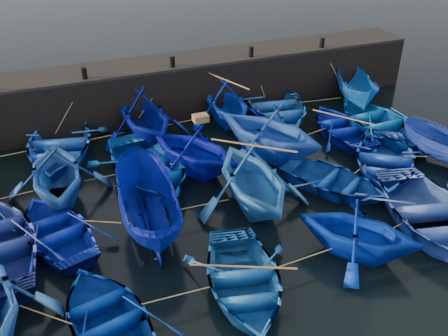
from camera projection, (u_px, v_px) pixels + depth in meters
name	position (u px, v px, depth m)	size (l,w,h in m)	color
ground	(259.00, 231.00, 16.82)	(120.00, 120.00, 0.00)	black
quay_wall	(169.00, 88.00, 24.54)	(26.00, 2.50, 2.50)	black
quay_top	(167.00, 62.00, 23.87)	(26.00, 2.50, 0.12)	black
bollard_1	(84.00, 73.00, 21.71)	(0.24, 0.24, 0.50)	black
bollard_2	(172.00, 62.00, 23.00)	(0.24, 0.24, 0.50)	black
bollard_3	(251.00, 52.00, 24.28)	(0.24, 0.24, 0.50)	black
bollard_4	(322.00, 43.00, 25.56)	(0.24, 0.24, 0.50)	black
boat_1	(58.00, 145.00, 20.87)	(4.00, 5.59, 1.16)	blue
boat_2	(144.00, 115.00, 21.89)	(3.97, 4.60, 2.42)	#000C81
boat_3	(226.00, 103.00, 23.39)	(3.55, 4.12, 2.17)	#072DBD
boat_4	(276.00, 106.00, 24.35)	(4.02, 5.63, 1.17)	#134E93
boat_5	(357.00, 90.00, 25.43)	(1.63, 4.32, 1.67)	blue
boat_7	(57.00, 172.00, 17.89)	(3.80, 4.41, 2.32)	#194C91
boat_8	(148.00, 167.00, 19.30)	(3.97, 5.54, 1.15)	#05469E
boat_9	(194.00, 148.00, 19.50)	(3.64, 4.23, 2.22)	#010998
boat_10	(270.00, 130.00, 20.54)	(4.16, 4.82, 2.54)	blue
boat_11	(342.00, 127.00, 22.61)	(3.13, 4.38, 0.91)	#04199B
boat_12	(380.00, 121.00, 22.90)	(3.78, 5.28, 1.10)	#044D95
boat_14	(56.00, 230.00, 16.17)	(3.00, 4.19, 0.87)	#061AA1
boat_15	(147.00, 206.00, 16.37)	(1.90, 5.06, 1.96)	#000D79
boat_16	(252.00, 178.00, 17.38)	(4.08, 4.73, 2.49)	blue
boat_17	(334.00, 181.00, 18.72)	(2.98, 4.16, 0.86)	#093A94
boat_18	(385.00, 161.00, 19.84)	(3.61, 5.04, 1.05)	#163DB7
boat_19	(446.00, 148.00, 20.25)	(1.50, 3.97, 1.54)	navy
boat_21	(108.00, 317.00, 13.01)	(2.99, 4.18, 0.87)	navy
boat_22	(243.00, 280.00, 14.15)	(3.22, 4.49, 0.93)	#145392
boat_23	(359.00, 230.00, 15.24)	(3.26, 3.79, 1.99)	#00239E
boat_24	(430.00, 214.00, 16.70)	(3.94, 5.51, 1.14)	blue
wooden_crate	(201.00, 118.00, 18.96)	(0.57, 0.42, 0.27)	brown
mooring_ropes	(209.00, 143.00, 20.38)	(18.68, 11.93, 2.10)	tan
loose_oars	(270.00, 140.00, 18.95)	(10.42, 12.57, 1.64)	#99724C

